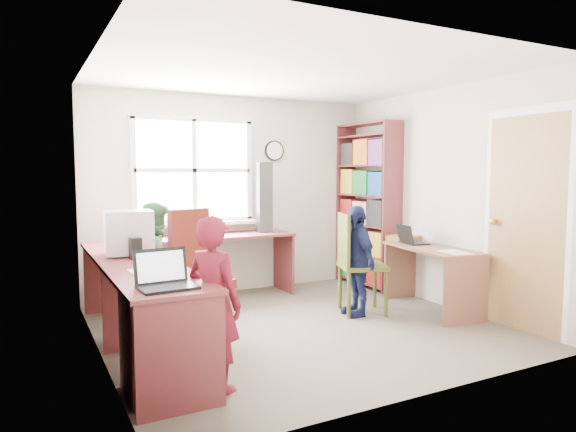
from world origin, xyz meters
The scene contains 19 objects.
room centered at (0.01, 0.10, 1.22)m, with size 3.64×3.44×2.44m.
l_desk centered at (-1.31, -0.28, 0.46)m, with size 2.38×2.95×0.75m.
right_desk centered at (1.55, -0.11, 0.49)m, with size 0.73×1.25×0.68m.
bookshelf centered at (1.65, 1.19, 1.00)m, with size 0.30×1.02×2.10m.
swivel_chair centered at (-0.92, 0.28, 0.49)m, with size 0.67×0.67×1.14m.
wooden_chair centered at (0.75, 0.16, 0.57)m, with size 0.59×0.59×1.05m.
crt_monitor centered at (-1.49, 0.43, 0.95)m, with size 0.43×0.39×0.39m.
laptop_left centered at (-1.53, -0.98, 0.81)m, with size 0.37×0.31×0.24m.
laptop_right centered at (1.52, 0.20, 0.73)m, with size 0.31×0.36×0.22m.
speaker_a centered at (-1.49, 0.19, 0.84)m, with size 0.10×0.10×0.18m.
speaker_b centered at (-1.45, 0.84, 0.84)m, with size 0.10×0.10×0.18m.
cd_tower centered at (0.29, 1.43, 1.17)m, with size 0.19×0.17×0.85m.
game_box centered at (1.61, 0.42, 0.71)m, with size 0.37×0.37×0.06m.
paper_a centered at (-1.53, -0.42, 0.75)m, with size 0.24×0.33×0.00m.
paper_b centered at (1.50, -0.49, 0.68)m, with size 0.27×0.35×0.00m.
potted_plant centered at (-0.71, 1.47, 0.90)m, with size 0.17×0.14×0.30m, color #2F7636.
person_red centered at (-1.19, -0.95, 0.60)m, with size 0.44×0.29×1.20m, color maroon.
person_green centered at (-1.19, 0.70, 0.60)m, with size 0.58×0.45×1.20m, color #2E7435.
person_navy centered at (0.72, 0.10, 0.57)m, with size 0.67×0.28×1.14m, color #141B40.
Camera 1 is at (-2.33, -4.21, 1.49)m, focal length 32.00 mm.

